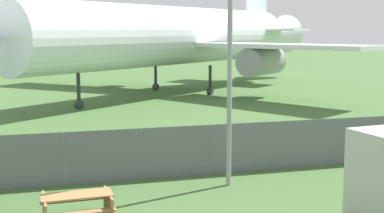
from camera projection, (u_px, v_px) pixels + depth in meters
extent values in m
cylinder|color=slate|center=(64.00, 159.00, 17.41)|extent=(0.07, 0.07, 1.78)
cylinder|color=slate|center=(141.00, 154.00, 18.09)|extent=(0.07, 0.07, 1.78)
cylinder|color=slate|center=(212.00, 150.00, 18.78)|extent=(0.07, 0.07, 1.78)
cylinder|color=slate|center=(279.00, 145.00, 19.47)|extent=(0.07, 0.07, 1.78)
cylinder|color=slate|center=(341.00, 141.00, 20.15)|extent=(0.07, 0.07, 1.78)
cube|color=slate|center=(212.00, 150.00, 18.78)|extent=(56.00, 0.01, 1.78)
cylinder|color=white|center=(170.00, 36.00, 41.68)|extent=(26.14, 22.43, 4.57)
cone|color=white|center=(274.00, 34.00, 56.11)|extent=(7.03, 6.79, 4.11)
cube|color=white|center=(284.00, 46.00, 37.85)|extent=(10.55, 13.71, 0.30)
cylinder|color=#939399|center=(261.00, 61.00, 39.50)|extent=(4.49, 4.19, 2.06)
cube|color=white|center=(101.00, 43.00, 48.13)|extent=(12.73, 12.26, 0.30)
cylinder|color=#939399|center=(121.00, 56.00, 47.48)|extent=(4.49, 4.19, 2.06)
cube|color=white|center=(254.00, 30.00, 52.63)|extent=(9.17, 10.11, 0.20)
cylinder|color=#2D2D33|center=(79.00, 91.00, 34.29)|extent=(0.24, 0.24, 2.32)
cylinder|color=#2D2D33|center=(79.00, 105.00, 34.41)|extent=(0.62, 0.59, 0.56)
cylinder|color=#2D2D33|center=(210.00, 80.00, 41.82)|extent=(0.24, 0.24, 2.32)
cylinder|color=#2D2D33|center=(210.00, 91.00, 41.94)|extent=(0.62, 0.59, 0.56)
cylinder|color=#2D2D33|center=(156.00, 77.00, 44.94)|extent=(0.24, 0.24, 2.32)
cylinder|color=#2D2D33|center=(156.00, 87.00, 45.07)|extent=(0.62, 0.59, 0.56)
cube|color=#A37A47|center=(77.00, 195.00, 14.10)|extent=(1.89, 0.84, 0.04)
cube|color=#A37A47|center=(75.00, 200.00, 14.67)|extent=(1.87, 0.36, 0.04)
cube|color=#A37A47|center=(80.00, 213.00, 13.61)|extent=(1.87, 0.36, 0.04)
cube|color=#A37A47|center=(109.00, 205.00, 14.41)|extent=(0.12, 1.40, 0.74)
cube|color=#A37A47|center=(45.00, 212.00, 13.89)|extent=(0.12, 1.40, 0.74)
cylinder|color=#99999E|center=(230.00, 57.00, 16.99)|extent=(0.16, 0.16, 8.38)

